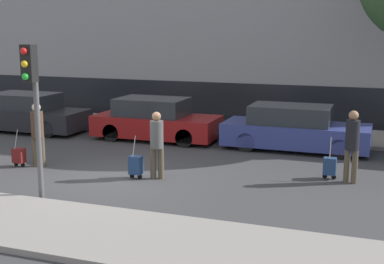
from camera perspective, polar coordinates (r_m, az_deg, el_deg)
The scene contains 13 objects.
ground_plane at distance 14.08m, azimuth -7.64°, elevation -4.76°, with size 80.00×80.00×0.00m, color #38383A.
sidewalk_near at distance 11.05m, azimuth -16.79°, elevation -9.26°, with size 28.00×2.50×0.12m.
sidewalk_far at distance 20.36m, azimuth 1.49°, elevation 0.40°, with size 28.00×3.00×0.12m.
parked_car_0 at distance 20.93m, azimuth -17.09°, elevation 1.89°, with size 4.40×1.81×1.43m.
parked_car_1 at distance 18.54m, azimuth -3.92°, elevation 1.24°, with size 4.31×1.82×1.44m.
parked_car_2 at distance 17.22m, azimuth 10.86°, elevation 0.29°, with size 4.55×1.76×1.42m.
pedestrian_left at distance 15.37m, azimuth -16.16°, elevation 0.15°, with size 0.34×0.34×1.79m.
trolley_left at distance 15.65m, azimuth -17.99°, elevation -2.40°, with size 0.34×0.29×1.06m.
pedestrian_center at distance 13.59m, azimuth -3.78°, elevation -0.97°, with size 0.34×0.34×1.74m.
trolley_center at distance 13.80m, azimuth -6.02°, elevation -3.54°, with size 0.34×0.29×1.13m.
pedestrian_right at distance 13.76m, azimuth 16.71°, elevation -1.01°, with size 0.34×0.34×1.83m.
trolley_right at distance 14.12m, azimuth 14.48°, elevation -3.56°, with size 0.34×0.29×1.10m.
traffic_light at distance 12.07m, azimuth -16.64°, elevation 4.27°, with size 0.28×0.47×3.46m.
Camera 1 is at (6.35, -11.98, 3.79)m, focal length 50.00 mm.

